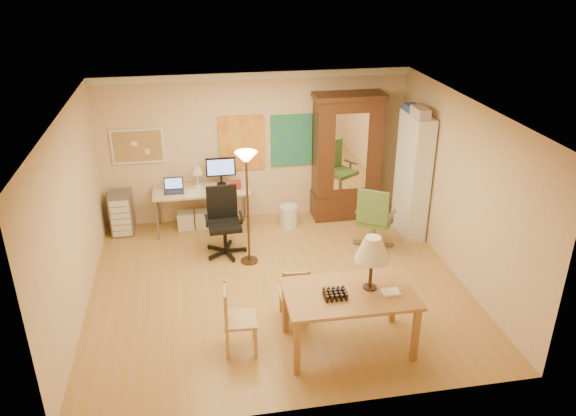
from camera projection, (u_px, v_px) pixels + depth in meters
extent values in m
plane|color=#A57F3A|center=(278.00, 285.00, 8.41)|extent=(5.50, 5.50, 0.00)
cube|color=white|center=(254.00, 75.00, 9.50)|extent=(5.50, 0.08, 0.12)
cube|color=#A2834C|center=(138.00, 146.00, 9.67)|extent=(0.90, 0.04, 0.62)
cube|color=yellow|center=(242.00, 143.00, 9.97)|extent=(0.80, 0.04, 1.00)
cube|color=#216E87|center=(292.00, 140.00, 10.12)|extent=(0.75, 0.04, 0.95)
cube|color=#965631|center=(350.00, 294.00, 6.82)|extent=(1.61, 0.98, 0.04)
cube|color=#965631|center=(297.00, 347.00, 6.52)|extent=(0.08, 0.08, 0.76)
cube|color=#965631|center=(415.00, 335.00, 6.74)|extent=(0.08, 0.08, 0.76)
cube|color=#965631|center=(286.00, 307.00, 7.25)|extent=(0.08, 0.08, 0.76)
cube|color=#965631|center=(393.00, 297.00, 7.46)|extent=(0.08, 0.08, 0.76)
cylinder|color=black|center=(370.00, 287.00, 6.90)|extent=(0.17, 0.17, 0.02)
cylinder|color=black|center=(371.00, 273.00, 6.81)|extent=(0.04, 0.04, 0.43)
cone|color=beige|center=(373.00, 248.00, 6.67)|extent=(0.43, 0.43, 0.30)
cube|color=white|center=(391.00, 292.00, 6.78)|extent=(0.21, 0.16, 0.03)
cube|color=black|center=(335.00, 294.00, 6.70)|extent=(0.30, 0.24, 0.09)
cube|color=tan|center=(294.00, 293.00, 7.51)|extent=(0.41, 0.39, 0.04)
cube|color=tan|center=(305.00, 299.00, 7.76)|extent=(0.04, 0.04, 0.38)
cube|color=tan|center=(281.00, 300.00, 7.72)|extent=(0.04, 0.04, 0.38)
cube|color=tan|center=(308.00, 312.00, 7.47)|extent=(0.04, 0.04, 0.38)
cube|color=tan|center=(283.00, 314.00, 7.44)|extent=(0.04, 0.04, 0.38)
cube|color=tan|center=(309.00, 285.00, 7.29)|extent=(0.04, 0.04, 0.44)
cube|color=tan|center=(283.00, 287.00, 7.26)|extent=(0.04, 0.04, 0.44)
cube|color=tan|center=(296.00, 283.00, 7.26)|extent=(0.34, 0.05, 0.04)
cube|color=tan|center=(240.00, 320.00, 6.92)|extent=(0.43, 0.44, 0.04)
cube|color=tan|center=(256.00, 343.00, 6.87)|extent=(0.04, 0.04, 0.41)
cube|color=tan|center=(254.00, 325.00, 7.20)|extent=(0.04, 0.04, 0.41)
cube|color=tan|center=(228.00, 345.00, 6.83)|extent=(0.04, 0.04, 0.41)
cube|color=tan|center=(227.00, 327.00, 7.16)|extent=(0.04, 0.04, 0.41)
cube|color=tan|center=(226.00, 313.00, 6.64)|extent=(0.04, 0.04, 0.48)
cube|color=tan|center=(225.00, 296.00, 6.97)|extent=(0.04, 0.04, 0.48)
cube|color=tan|center=(225.00, 301.00, 6.78)|extent=(0.05, 0.36, 0.05)
cylinder|color=#422D1A|center=(249.00, 261.00, 9.06)|extent=(0.28, 0.28, 0.03)
cylinder|color=#422D1A|center=(248.00, 211.00, 8.69)|extent=(0.04, 0.04, 1.75)
cone|color=#FFE0A5|center=(246.00, 156.00, 8.31)|extent=(0.34, 0.34, 0.14)
cube|color=tan|center=(201.00, 190.00, 9.83)|extent=(1.67, 0.73, 0.03)
cylinder|color=slate|center=(157.00, 221.00, 9.59)|extent=(0.04, 0.04, 0.73)
cylinder|color=slate|center=(248.00, 214.00, 9.84)|extent=(0.04, 0.04, 0.73)
cylinder|color=slate|center=(158.00, 206.00, 10.15)|extent=(0.04, 0.04, 0.73)
cylinder|color=slate|center=(245.00, 200.00, 10.40)|extent=(0.04, 0.04, 0.73)
cube|color=black|center=(174.00, 192.00, 9.70)|extent=(0.33, 0.23, 0.02)
cube|color=black|center=(174.00, 182.00, 9.81)|extent=(0.33, 0.06, 0.22)
cube|color=black|center=(221.00, 167.00, 9.88)|extent=(0.52, 0.04, 0.33)
cone|color=beige|center=(197.00, 171.00, 9.78)|extent=(0.21, 0.21, 0.13)
cube|color=white|center=(192.00, 193.00, 9.66)|extent=(0.26, 0.33, 0.01)
cube|color=maroon|center=(234.00, 185.00, 9.85)|extent=(0.23, 0.17, 0.13)
cube|color=white|center=(186.00, 220.00, 10.08)|extent=(0.29, 0.25, 0.31)
cube|color=white|center=(203.00, 219.00, 10.13)|extent=(0.29, 0.25, 0.31)
cube|color=silver|center=(221.00, 218.00, 10.18)|extent=(0.29, 0.25, 0.31)
cylinder|color=black|center=(225.00, 239.00, 9.18)|extent=(0.06, 0.06, 0.43)
cube|color=black|center=(224.00, 226.00, 9.08)|extent=(0.54, 0.52, 0.08)
cube|color=black|center=(222.00, 202.00, 9.15)|extent=(0.50, 0.08, 0.56)
cube|color=black|center=(207.00, 219.00, 8.96)|extent=(0.06, 0.33, 0.03)
cube|color=black|center=(241.00, 216.00, 9.07)|extent=(0.06, 0.33, 0.03)
cylinder|color=slate|center=(374.00, 234.00, 9.35)|extent=(0.07, 0.07, 0.44)
cube|color=#4D7133|center=(375.00, 220.00, 9.24)|extent=(0.72, 0.71, 0.08)
cube|color=#4D7133|center=(373.00, 208.00, 8.90)|extent=(0.46, 0.31, 0.57)
cube|color=slate|center=(393.00, 214.00, 9.08)|extent=(0.21, 0.30, 0.03)
cube|color=slate|center=(359.00, 209.00, 9.28)|extent=(0.21, 0.30, 0.03)
cube|color=slate|center=(122.00, 213.00, 9.84)|extent=(0.38, 0.43, 0.76)
cube|color=silver|center=(121.00, 219.00, 9.63)|extent=(0.32, 0.02, 0.65)
cube|color=#3C2610|center=(346.00, 159.00, 10.20)|extent=(1.18, 0.53, 2.25)
cube|color=#3C2610|center=(344.00, 203.00, 10.57)|extent=(1.22, 0.58, 0.45)
cube|color=white|center=(351.00, 152.00, 9.87)|extent=(0.59, 0.01, 1.39)
cube|color=#3C2610|center=(349.00, 96.00, 9.72)|extent=(1.26, 0.60, 0.09)
cube|color=white|center=(413.00, 176.00, 9.58)|extent=(0.32, 0.86, 2.14)
cube|color=#993333|center=(411.00, 209.00, 9.66)|extent=(0.19, 0.43, 0.26)
cube|color=#334C99|center=(409.00, 132.00, 9.47)|extent=(0.19, 0.30, 0.21)
cylinder|color=silver|center=(289.00, 216.00, 10.13)|extent=(0.32, 0.32, 0.40)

